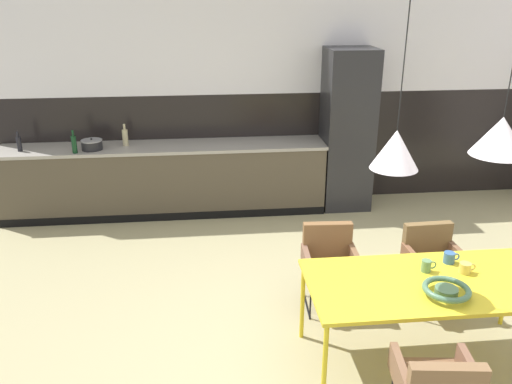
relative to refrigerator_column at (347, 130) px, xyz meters
The scene contains 19 objects.
ground_plane 3.41m from the refrigerator_column, 105.40° to the right, with size 9.72×9.72×0.00m, color tan.
back_wall_splashback_dark 0.98m from the refrigerator_column, 157.31° to the left, with size 7.48×0.12×1.49m, color black.
back_wall_panel_upper 1.51m from the refrigerator_column, 157.31° to the left, with size 7.48×0.12×1.49m, color silver.
kitchen_counter 2.46m from the refrigerator_column, behind, with size 4.15×0.63×0.91m.
refrigerator_column is the anchor object (origin of this frame).
dining_table 3.29m from the refrigerator_column, 93.77° to the right, with size 1.87×0.89×0.73m.
armchair_facing_counter 2.53m from the refrigerator_column, 108.23° to the right, with size 0.51×0.49×0.76m.
armchair_head_of_table 4.13m from the refrigerator_column, 96.98° to the right, with size 0.54×0.53×0.74m.
armchair_by_stool 2.51m from the refrigerator_column, 86.19° to the right, with size 0.50×0.49×0.76m.
fruit_bowl 3.47m from the refrigerator_column, 93.31° to the right, with size 0.34×0.34×0.07m.
mug_white_ceramic 3.18m from the refrigerator_column, 88.40° to the right, with size 0.13×0.09×0.08m.
mug_dark_espresso 3.13m from the refrigerator_column, 93.68° to the right, with size 0.12×0.08×0.10m.
mug_short_terracotta 3.01m from the refrigerator_column, 89.27° to the right, with size 0.13×0.09×0.09m.
cooking_pot 3.25m from the refrigerator_column, behind, with size 0.26×0.26×0.15m.
bottle_vinegar_dark 2.86m from the refrigerator_column, behind, with size 0.07×0.07×0.28m.
bottle_spice_small 4.12m from the refrigerator_column, behind, with size 0.06×0.06×0.25m.
bottle_oil_tall 3.44m from the refrigerator_column, behind, with size 0.06×0.06×0.29m.
pendant_lamp_over_table_near 3.35m from the refrigerator_column, 100.36° to the right, with size 0.33×0.33×1.31m.
pendant_lamp_over_table_far 3.31m from the refrigerator_column, 87.14° to the right, with size 0.39×0.39×1.24m.
Camera 1 is at (-1.03, -3.40, 2.78)m, focal length 36.83 mm.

